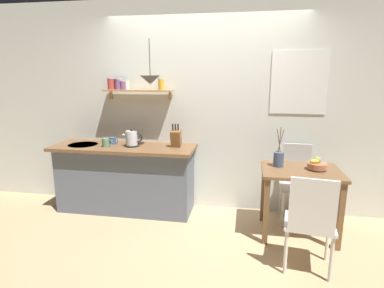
{
  "coord_description": "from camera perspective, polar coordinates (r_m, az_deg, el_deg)",
  "views": [
    {
      "loc": [
        0.53,
        -3.39,
        1.78
      ],
      "look_at": [
        -0.1,
        0.25,
        0.95
      ],
      "focal_mm": 29.21,
      "sensor_mm": 36.0,
      "label": 1
    }
  ],
  "objects": [
    {
      "name": "wall_shelf",
      "position": [
        4.16,
        -11.12,
        10.18
      ],
      "size": [
        0.91,
        0.2,
        0.28
      ],
      "color": "tan"
    },
    {
      "name": "twig_vase",
      "position": [
        3.64,
        15.53,
        -2.62
      ],
      "size": [
        0.12,
        0.12,
        0.45
      ],
      "color": "#475675",
      "rests_on": "dining_table"
    },
    {
      "name": "pendant_lamp",
      "position": [
        3.75,
        -7.64,
        11.52
      ],
      "size": [
        0.24,
        0.24,
        0.52
      ],
      "color": "black"
    },
    {
      "name": "dining_chair_far",
      "position": [
        4.07,
        18.48,
        -6.24
      ],
      "size": [
        0.4,
        0.43,
        0.94
      ],
      "color": "silver",
      "rests_on": "ground_plane"
    },
    {
      "name": "dining_chair_near",
      "position": [
        3.03,
        20.82,
        -12.78
      ],
      "size": [
        0.49,
        0.46,
        0.93
      ],
      "color": "white",
      "rests_on": "ground_plane"
    },
    {
      "name": "coffee_mug_spare",
      "position": [
        4.09,
        -15.44,
        0.29
      ],
      "size": [
        0.14,
        0.09,
        0.11
      ],
      "color": "slate",
      "rests_on": "kitchen_counter"
    },
    {
      "name": "knife_block",
      "position": [
        3.91,
        -2.95,
        1.1
      ],
      "size": [
        0.12,
        0.15,
        0.3
      ],
      "color": "brown",
      "rests_on": "kitchen_counter"
    },
    {
      "name": "kitchen_counter",
      "position": [
        4.23,
        -12.02,
        -6.01
      ],
      "size": [
        1.83,
        0.63,
        0.88
      ],
      "color": "slate",
      "rests_on": "ground_plane"
    },
    {
      "name": "back_wall",
      "position": [
        4.08,
        5.22,
        6.58
      ],
      "size": [
        6.8,
        0.11,
        2.7
      ],
      "color": "silver",
      "rests_on": "ground_plane"
    },
    {
      "name": "ground_plane",
      "position": [
        3.87,
        0.86,
        -14.76
      ],
      "size": [
        14.0,
        14.0,
        0.0
      ],
      "primitive_type": "plane",
      "color": "tan"
    },
    {
      "name": "coffee_mug_by_sink",
      "position": [
        4.21,
        -14.31,
        0.58
      ],
      "size": [
        0.13,
        0.09,
        0.09
      ],
      "color": "#3D5B89",
      "rests_on": "kitchen_counter"
    },
    {
      "name": "dining_table",
      "position": [
        3.66,
        19.12,
        -6.61
      ],
      "size": [
        0.84,
        0.66,
        0.76
      ],
      "color": "brown",
      "rests_on": "ground_plane"
    },
    {
      "name": "fruit_bowl",
      "position": [
        3.65,
        21.82,
        -3.56
      ],
      "size": [
        0.2,
        0.2,
        0.14
      ],
      "color": "#BC704C",
      "rests_on": "dining_table"
    },
    {
      "name": "electric_kettle",
      "position": [
        4.02,
        -10.92,
        0.94
      ],
      "size": [
        0.25,
        0.17,
        0.22
      ],
      "color": "black",
      "rests_on": "kitchen_counter"
    }
  ]
}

